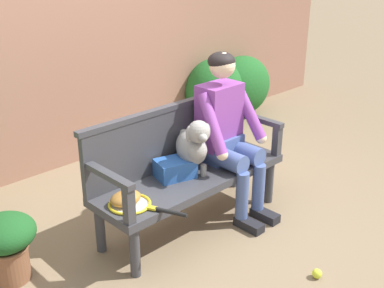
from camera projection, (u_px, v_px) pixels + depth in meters
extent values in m
plane|color=#7A664C|center=(192.00, 224.00, 3.86)|extent=(40.00, 40.00, 0.00)
cube|color=#936651|center=(60.00, 56.00, 4.65)|extent=(8.00, 0.30, 2.09)
ellipsoid|color=#1E5B23|center=(241.00, 86.00, 6.13)|extent=(0.87, 0.61, 0.75)
ellipsoid|color=#1E5B23|center=(214.00, 91.00, 5.84)|extent=(0.75, 0.65, 0.79)
cube|color=#38383D|center=(192.00, 178.00, 3.71)|extent=(1.59, 0.52, 0.06)
cylinder|color=#38383D|center=(135.00, 252.00, 3.20)|extent=(0.07, 0.07, 0.37)
cylinder|color=#38383D|center=(269.00, 182.00, 4.12)|extent=(0.07, 0.07, 0.37)
cylinder|color=#38383D|center=(100.00, 228.00, 3.46)|extent=(0.07, 0.07, 0.37)
cylinder|color=#38383D|center=(234.00, 167.00, 4.38)|extent=(0.07, 0.07, 0.37)
cube|color=#38383D|center=(171.00, 138.00, 3.76)|extent=(1.59, 0.05, 0.46)
cube|color=#38383D|center=(171.00, 107.00, 3.66)|extent=(1.63, 0.06, 0.04)
cube|color=#38383D|center=(129.00, 206.00, 3.02)|extent=(0.06, 0.06, 0.24)
cube|color=#38383D|center=(107.00, 175.00, 3.11)|extent=(0.06, 0.52, 0.04)
cube|color=#38383D|center=(277.00, 141.00, 3.99)|extent=(0.06, 0.06, 0.24)
cube|color=#38383D|center=(257.00, 119.00, 4.08)|extent=(0.06, 0.52, 0.04)
cube|color=black|center=(249.00, 225.00, 3.78)|extent=(0.10, 0.24, 0.07)
cylinder|color=#475B93|center=(242.00, 195.00, 3.75)|extent=(0.10, 0.10, 0.38)
cylinder|color=#475B93|center=(227.00, 159.00, 3.76)|extent=(0.15, 0.33, 0.15)
cube|color=black|center=(265.00, 215.00, 3.91)|extent=(0.10, 0.24, 0.07)
cylinder|color=#475B93|center=(258.00, 187.00, 3.88)|extent=(0.10, 0.10, 0.38)
cylinder|color=#475B93|center=(244.00, 152.00, 3.89)|extent=(0.15, 0.33, 0.15)
cube|color=#475B93|center=(220.00, 147.00, 3.92)|extent=(0.32, 0.24, 0.20)
cube|color=#843D93|center=(219.00, 116.00, 3.84)|extent=(0.34, 0.22, 0.52)
cylinder|color=#843D93|center=(212.00, 124.00, 3.61)|extent=(0.14, 0.34, 0.45)
sphere|color=beige|center=(222.00, 155.00, 3.59)|extent=(0.09, 0.09, 0.09)
cylinder|color=#843D93|center=(249.00, 111.00, 3.88)|extent=(0.14, 0.34, 0.45)
sphere|color=beige|center=(261.00, 138.00, 3.89)|extent=(0.09, 0.09, 0.09)
sphere|color=beige|center=(222.00, 65.00, 3.66)|extent=(0.20, 0.20, 0.20)
ellipsoid|color=black|center=(221.00, 61.00, 3.66)|extent=(0.21, 0.21, 0.14)
cylinder|color=gray|center=(188.00, 173.00, 3.62)|extent=(0.05, 0.05, 0.09)
cylinder|color=gray|center=(203.00, 170.00, 3.66)|extent=(0.05, 0.05, 0.09)
cylinder|color=gray|center=(180.00, 162.00, 3.79)|extent=(0.05, 0.05, 0.09)
cylinder|color=gray|center=(194.00, 160.00, 3.83)|extent=(0.05, 0.05, 0.09)
ellipsoid|color=gray|center=(191.00, 147.00, 3.67)|extent=(0.33, 0.39, 0.26)
sphere|color=gray|center=(197.00, 150.00, 3.56)|extent=(0.15, 0.15, 0.15)
sphere|color=gray|center=(199.00, 132.00, 3.47)|extent=(0.16, 0.16, 0.16)
ellipsoid|color=gray|center=(203.00, 138.00, 3.41)|extent=(0.10, 0.12, 0.06)
ellipsoid|color=gray|center=(189.00, 134.00, 3.46)|extent=(0.06, 0.06, 0.12)
ellipsoid|color=gray|center=(207.00, 131.00, 3.51)|extent=(0.06, 0.06, 0.12)
sphere|color=gray|center=(184.00, 134.00, 3.78)|extent=(0.08, 0.08, 0.08)
torus|color=yellow|center=(130.00, 204.00, 3.26)|extent=(0.38, 0.38, 0.02)
cylinder|color=silver|center=(130.00, 205.00, 3.27)|extent=(0.25, 0.25, 0.00)
cube|color=yellow|center=(152.00, 208.00, 3.20)|extent=(0.06, 0.08, 0.02)
cylinder|color=black|center=(171.00, 212.00, 3.16)|extent=(0.11, 0.21, 0.03)
ellipsoid|color=#9E6B2D|center=(126.00, 198.00, 3.26)|extent=(0.22, 0.18, 0.09)
cube|color=#2856A3|center=(175.00, 168.00, 3.63)|extent=(0.32, 0.27, 0.14)
sphere|color=#CCDB33|center=(317.00, 274.00, 3.23)|extent=(0.07, 0.07, 0.07)
cylinder|color=brown|center=(10.00, 263.00, 3.19)|extent=(0.24, 0.24, 0.24)
torus|color=brown|center=(8.00, 248.00, 3.15)|extent=(0.27, 0.27, 0.02)
ellipsoid|color=#194C1E|center=(5.00, 233.00, 3.10)|extent=(0.39, 0.39, 0.23)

